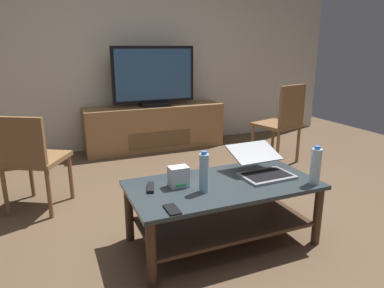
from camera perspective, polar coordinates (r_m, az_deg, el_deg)
The scene contains 13 objects.
ground_plane at distance 2.72m, azimuth 2.41°, elevation -13.93°, with size 7.68×7.68×0.00m, color brown.
back_wall at distance 4.84m, azimuth -11.11°, elevation 16.08°, with size 6.40×0.12×2.80m, color beige.
coffee_table at distance 2.45m, azimuth 5.06°, elevation -9.34°, with size 1.29×0.65×0.45m.
media_cabinet at distance 4.72m, azimuth -6.10°, elevation 2.74°, with size 1.85×0.45×0.59m.
television at distance 4.59m, azimuth -6.26°, elevation 10.79°, with size 1.09×0.20×0.77m.
dining_chair at distance 4.17m, azimuth 14.64°, elevation 3.82°, with size 0.54×0.54×0.94m.
side_chair at distance 3.13m, azimuth -24.95°, elevation -1.90°, with size 0.60×0.60×0.83m.
laptop at distance 2.58m, azimuth 11.31°, elevation -3.57°, with size 0.38×0.43×0.18m.
router_box at distance 2.31m, azimuth -2.22°, elevation -5.37°, with size 0.13×0.10×0.14m.
water_bottle_near at distance 2.47m, azimuth 19.64°, elevation -3.42°, with size 0.07×0.07×0.26m.
water_bottle_far at distance 2.20m, azimuth 1.98°, elevation -4.74°, with size 0.06×0.06×0.27m.
cell_phone at distance 2.01m, azimuth -3.27°, elevation -10.67°, with size 0.07×0.14×0.01m, color black.
tv_remote at distance 2.30m, azimuth -6.80°, elevation -7.10°, with size 0.04×0.16×0.02m, color black.
Camera 1 is at (-1.02, -2.13, 1.34)m, focal length 32.50 mm.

